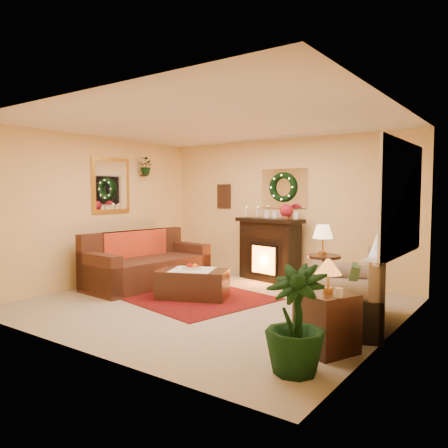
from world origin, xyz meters
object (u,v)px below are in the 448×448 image
Objects in this scene: end_table_square at (327,325)px; side_table_round at (324,277)px; loveseat at (344,290)px; sofa at (148,261)px; coffee_table at (193,285)px; fireplace at (269,251)px.

side_table_round is at bearing 113.49° from end_table_square.
end_table_square is at bearing -96.48° from loveseat.
side_table_round is (2.84, 0.95, -0.11)m from sofa.
sofa reaches higher than loveseat.
coffee_table is (1.23, -0.27, -0.22)m from sofa.
loveseat is at bearing -56.46° from side_table_round.
sofa reaches higher than end_table_square.
coffee_table is (-2.34, -0.12, -0.21)m from loveseat.
loveseat is at bearing 2.36° from sofa.
loveseat is at bearing 101.21° from end_table_square.
coffee_table is at bearing -7.61° from sofa.
loveseat is 1.09m from end_table_square.
fireplace is 1.13× the size of coffee_table.
side_table_round is 2.35m from end_table_square.
loveseat reaches higher than end_table_square.
side_table_round is at bearing 13.70° from coffee_table.
coffee_table is at bearing -86.81° from fireplace.
fireplace is at bearing 58.86° from coffee_table.
end_table_square is (3.78, -1.21, -0.16)m from sofa.
sofa is 2.21m from fireplace.
fireplace is 3.66m from end_table_square.
side_table_round is (-0.73, 1.10, -0.09)m from loveseat.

